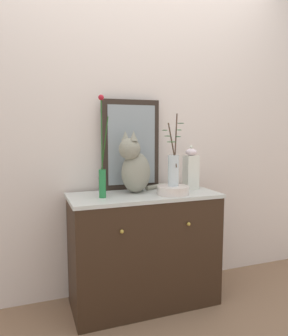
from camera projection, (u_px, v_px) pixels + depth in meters
ground_plane at (144, 302)px, 2.33m from camera, size 6.00×6.00×0.00m
wall_back at (131, 122)px, 2.46m from camera, size 4.40×0.08×2.60m
sideboard at (144, 249)px, 2.28m from camera, size 1.04×0.47×0.80m
mirror_leaning at (131, 145)px, 2.38m from camera, size 0.43×0.03×0.66m
cat_sitting at (135, 167)px, 2.25m from camera, size 0.42×0.28×0.43m
vase_slim_green at (102, 172)px, 2.09m from camera, size 0.07×0.05×0.66m
bowl_porcelain at (173, 190)px, 2.21m from camera, size 0.22×0.22×0.06m
vase_glass_clear at (173, 167)px, 2.19m from camera, size 0.19×0.12×0.49m
jar_lidded_porcelain at (191, 169)px, 2.41m from camera, size 0.09×0.09×0.33m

